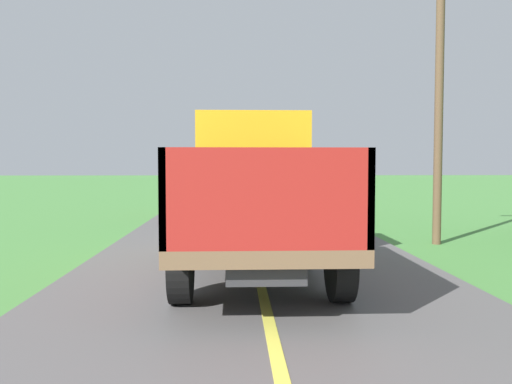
% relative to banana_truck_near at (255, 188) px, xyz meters
% --- Properties ---
extents(banana_truck_near, '(2.38, 5.82, 2.80)m').
position_rel_banana_truck_near_xyz_m(banana_truck_near, '(0.00, 0.00, 0.00)').
color(banana_truck_near, '#2D2D30').
rests_on(banana_truck_near, road_surface).
extents(banana_truck_far, '(2.38, 5.81, 2.80)m').
position_rel_banana_truck_near_xyz_m(banana_truck_far, '(-0.12, 9.88, -0.00)').
color(banana_truck_far, '#2D2D30').
rests_on(banana_truck_far, road_surface).
extents(utility_pole_roadside, '(2.00, 0.20, 7.04)m').
position_rel_banana_truck_near_xyz_m(utility_pole_roadside, '(4.48, 2.88, 2.33)').
color(utility_pole_roadside, brown).
rests_on(utility_pole_roadside, ground).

